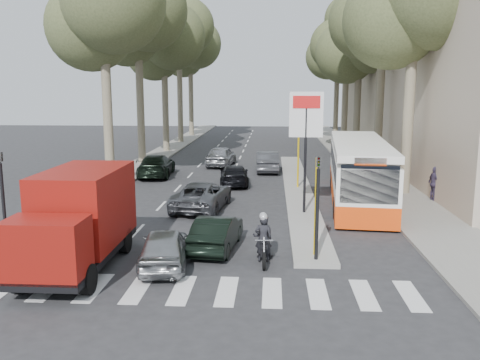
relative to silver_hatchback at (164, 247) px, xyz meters
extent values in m
plane|color=#28282B|center=(1.73, 2.00, -0.64)|extent=(120.00, 120.00, 0.00)
cube|color=gray|center=(10.33, 27.00, -0.58)|extent=(3.20, 70.00, 0.12)
cube|color=gray|center=(-6.27, 30.00, -0.58)|extent=(2.40, 64.00, 0.12)
cube|color=gray|center=(4.98, 13.00, -0.56)|extent=(1.50, 26.00, 0.16)
cube|color=#B7A88E|center=(17.23, 36.00, 7.36)|extent=(11.00, 20.00, 16.00)
cylinder|color=yellow|center=(4.98, 1.00, 1.11)|extent=(0.10, 0.10, 3.50)
cylinder|color=yellow|center=(4.98, 7.00, 1.11)|extent=(0.10, 0.10, 3.50)
cylinder|color=yellow|center=(4.98, 13.00, 1.11)|extent=(0.10, 0.10, 3.50)
cylinder|color=black|center=(4.98, 7.00, 1.96)|extent=(0.12, 0.12, 5.20)
cube|color=white|center=(4.98, 7.00, 3.96)|extent=(1.50, 0.10, 2.00)
cube|color=red|center=(4.98, 6.94, 4.51)|extent=(1.20, 0.02, 0.55)
cylinder|color=black|center=(4.98, 0.50, 0.96)|extent=(0.12, 0.12, 3.20)
imported|color=black|center=(4.98, 0.50, 2.46)|extent=(0.16, 0.41, 1.00)
cylinder|color=black|center=(-5.87, 1.00, 0.96)|extent=(0.12, 0.12, 3.20)
imported|color=black|center=(-5.87, 1.00, 2.46)|extent=(0.16, 0.41, 1.00)
cylinder|color=#6B604C|center=(-6.27, 14.00, 3.56)|extent=(0.56, 0.56, 8.40)
sphere|color=#3D4828|center=(-7.27, 14.60, 8.66)|extent=(5.20, 5.20, 5.20)
sphere|color=#3D4828|center=(-5.37, 13.20, 9.86)|extent=(5.80, 5.80, 5.80)
cylinder|color=#6B604C|center=(-6.37, 22.00, 3.84)|extent=(0.56, 0.56, 8.96)
sphere|color=#3D4828|center=(-7.37, 22.60, 9.28)|extent=(5.20, 5.20, 5.20)
sphere|color=#3D4828|center=(-5.47, 21.20, 10.56)|extent=(5.80, 5.80, 5.80)
cylinder|color=#6B604C|center=(-6.17, 30.00, 3.42)|extent=(0.56, 0.56, 8.12)
sphere|color=#3D4828|center=(-7.17, 30.60, 8.35)|extent=(5.20, 5.20, 5.20)
sphere|color=#3D4828|center=(-5.27, 29.20, 9.51)|extent=(5.80, 5.80, 5.80)
sphere|color=#3D4828|center=(-5.97, 31.10, 10.67)|extent=(4.80, 4.80, 4.80)
cylinder|color=#6B604C|center=(-6.27, 38.00, 4.12)|extent=(0.56, 0.56, 9.52)
sphere|color=#3D4828|center=(-7.27, 38.60, 9.90)|extent=(5.20, 5.20, 5.20)
sphere|color=#3D4828|center=(-5.37, 37.20, 11.26)|extent=(5.80, 5.80, 5.80)
sphere|color=#3D4828|center=(-6.07, 39.10, 12.62)|extent=(4.80, 4.80, 4.80)
cylinder|color=#6B604C|center=(-6.37, 46.00, 3.70)|extent=(0.56, 0.56, 8.68)
sphere|color=#3D4828|center=(-7.37, 46.60, 8.97)|extent=(5.20, 5.20, 5.20)
sphere|color=#3D4828|center=(-5.47, 45.20, 10.21)|extent=(5.80, 5.80, 5.80)
sphere|color=#3D4828|center=(-6.17, 47.10, 11.45)|extent=(4.80, 4.80, 4.80)
cylinder|color=#6B604C|center=(10.73, 12.00, 3.56)|extent=(0.56, 0.56, 8.40)
sphere|color=#3D4828|center=(9.73, 12.60, 8.66)|extent=(5.20, 5.20, 5.20)
cylinder|color=#6B604C|center=(10.83, 20.00, 3.98)|extent=(0.56, 0.56, 9.24)
sphere|color=#3D4828|center=(9.83, 20.60, 9.59)|extent=(5.20, 5.20, 5.20)
cylinder|color=#6B604C|center=(10.63, 28.00, 3.28)|extent=(0.56, 0.56, 7.84)
sphere|color=#3D4828|center=(9.63, 28.60, 8.04)|extent=(5.20, 5.20, 5.20)
sphere|color=#3D4828|center=(11.53, 27.20, 9.16)|extent=(5.80, 5.80, 5.80)
sphere|color=#3D4828|center=(10.83, 29.10, 10.28)|extent=(4.80, 4.80, 4.80)
cylinder|color=#6B604C|center=(10.73, 36.00, 3.84)|extent=(0.56, 0.56, 8.96)
sphere|color=#3D4828|center=(9.73, 36.60, 9.28)|extent=(5.20, 5.20, 5.20)
sphere|color=#3D4828|center=(11.63, 35.20, 10.56)|extent=(5.80, 5.80, 5.80)
sphere|color=#3D4828|center=(10.93, 37.10, 11.84)|extent=(4.80, 4.80, 4.80)
cylinder|color=#6B604C|center=(10.83, 44.00, 3.56)|extent=(0.56, 0.56, 8.40)
sphere|color=#3D4828|center=(9.83, 44.60, 8.66)|extent=(5.20, 5.20, 5.20)
sphere|color=#3D4828|center=(11.73, 43.20, 9.86)|extent=(5.80, 5.80, 5.80)
sphere|color=#3D4828|center=(11.03, 45.10, 11.06)|extent=(4.80, 4.80, 4.80)
imported|color=#93979A|center=(0.00, 0.00, 0.00)|extent=(1.93, 3.89, 1.27)
imported|color=black|center=(1.52, 1.86, -0.02)|extent=(1.71, 3.87, 1.24)
imported|color=#4E5156|center=(0.13, 8.00, 0.03)|extent=(2.73, 5.02, 1.34)
imported|color=black|center=(1.23, 14.28, -0.04)|extent=(2.03, 4.27, 1.20)
imported|color=#999BA0|center=(-0.32, 21.79, 0.11)|extent=(2.20, 4.56, 1.50)
imported|color=#494B51|center=(3.16, 19.36, 0.07)|extent=(1.66, 4.35, 1.42)
imported|color=black|center=(-4.13, 16.94, 0.09)|extent=(2.36, 5.10, 1.44)
cube|color=black|center=(-2.67, -0.50, -0.10)|extent=(2.18, 5.90, 0.25)
cylinder|color=black|center=(-3.64, -2.47, -0.19)|extent=(0.30, 0.89, 0.88)
cylinder|color=black|center=(-1.68, -2.46, -0.19)|extent=(0.30, 0.89, 0.88)
cylinder|color=black|center=(-3.66, 1.27, -0.19)|extent=(0.30, 0.89, 0.88)
cylinder|color=black|center=(-1.69, 1.27, -0.19)|extent=(0.30, 0.89, 0.88)
cube|color=maroon|center=(-2.66, -2.76, 0.79)|extent=(2.17, 1.38, 1.67)
cube|color=black|center=(-2.66, -3.40, 0.98)|extent=(1.97, 0.09, 0.88)
cube|color=maroon|center=(-2.67, 0.29, 1.28)|extent=(2.27, 4.13, 2.46)
cube|color=#F9470D|center=(7.93, 10.28, -0.07)|extent=(3.71, 12.13, 0.93)
cube|color=white|center=(7.93, 10.28, 1.18)|extent=(3.71, 12.13, 1.56)
cube|color=black|center=(7.93, 10.28, 1.49)|extent=(3.69, 11.66, 0.88)
cube|color=white|center=(7.93, 10.28, 2.32)|extent=(3.71, 12.13, 0.31)
cube|color=black|center=(7.37, 4.37, 1.34)|extent=(2.28, 0.28, 1.56)
cube|color=#F9470D|center=(7.37, 4.37, 2.25)|extent=(1.25, 0.18, 0.33)
cylinder|color=black|center=(6.39, 6.59, -0.17)|extent=(0.38, 1.02, 1.00)
cylinder|color=black|center=(8.74, 6.37, -0.17)|extent=(0.38, 1.02, 1.00)
cylinder|color=black|center=(7.09, 13.96, -0.17)|extent=(0.38, 1.02, 1.00)
cylinder|color=black|center=(9.44, 13.74, -0.17)|extent=(0.38, 1.02, 1.00)
cylinder|color=black|center=(3.26, -0.20, -0.34)|extent=(0.12, 0.60, 0.60)
cylinder|color=black|center=(3.19, 1.20, -0.34)|extent=(0.12, 0.60, 0.60)
cylinder|color=silver|center=(3.26, -0.13, 0.01)|extent=(0.07, 0.37, 0.74)
cube|color=black|center=(3.22, 0.55, -0.22)|extent=(0.24, 0.71, 0.28)
cube|color=black|center=(3.23, 0.36, 0.03)|extent=(0.30, 0.43, 0.20)
cube|color=black|center=(3.21, 0.82, -0.02)|extent=(0.29, 0.62, 0.11)
cylinder|color=silver|center=(3.26, -0.08, 0.31)|extent=(0.58, 0.07, 0.04)
imported|color=black|center=(3.22, 0.55, 0.19)|extent=(0.59, 0.40, 1.56)
imported|color=black|center=(3.20, 0.92, 0.14)|extent=(0.73, 0.43, 1.46)
sphere|color=#B2B2B7|center=(3.23, 0.50, 0.93)|extent=(0.26, 0.26, 0.26)
sphere|color=#B2B2B7|center=(3.21, 0.89, 0.87)|extent=(0.26, 0.26, 0.26)
imported|color=#413753|center=(11.73, 10.10, 0.35)|extent=(0.70, 1.10, 1.74)
imported|color=brown|center=(11.13, 14.45, 0.25)|extent=(1.08, 0.79, 1.53)
camera|label=1|loc=(3.47, -15.73, 5.12)|focal=38.00mm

